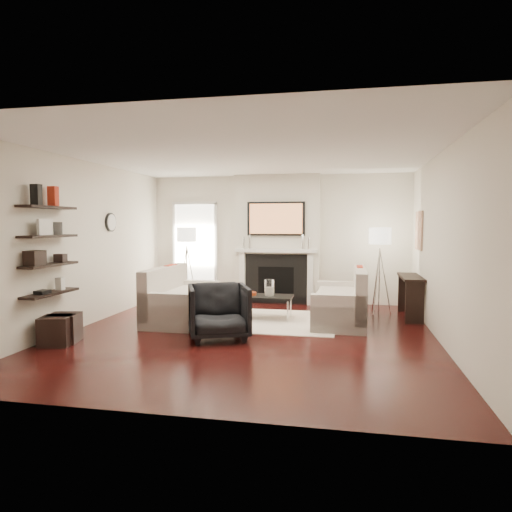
% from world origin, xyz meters
% --- Properties ---
extents(room_envelope, '(6.00, 6.00, 6.00)m').
position_xyz_m(room_envelope, '(0.00, 0.00, 1.35)').
color(room_envelope, black).
rests_on(room_envelope, ground).
extents(chimney_breast, '(1.80, 0.25, 2.70)m').
position_xyz_m(chimney_breast, '(0.00, 2.88, 1.35)').
color(chimney_breast, silver).
rests_on(chimney_breast, floor).
extents(fireplace_surround, '(1.30, 0.02, 1.04)m').
position_xyz_m(fireplace_surround, '(0.00, 2.74, 0.52)').
color(fireplace_surround, black).
rests_on(fireplace_surround, floor).
extents(firebox, '(0.75, 0.02, 0.65)m').
position_xyz_m(firebox, '(0.00, 2.73, 0.45)').
color(firebox, black).
rests_on(firebox, floor).
extents(mantel_pilaster_l, '(0.12, 0.08, 1.10)m').
position_xyz_m(mantel_pilaster_l, '(-0.72, 2.71, 0.55)').
color(mantel_pilaster_l, white).
rests_on(mantel_pilaster_l, floor).
extents(mantel_pilaster_r, '(0.12, 0.08, 1.10)m').
position_xyz_m(mantel_pilaster_r, '(0.72, 2.71, 0.55)').
color(mantel_pilaster_r, white).
rests_on(mantel_pilaster_r, floor).
extents(mantel_shelf, '(1.70, 0.18, 0.07)m').
position_xyz_m(mantel_shelf, '(0.00, 2.69, 1.12)').
color(mantel_shelf, white).
rests_on(mantel_shelf, chimney_breast).
extents(tv_body, '(1.20, 0.06, 0.70)m').
position_xyz_m(tv_body, '(0.00, 2.71, 1.78)').
color(tv_body, black).
rests_on(tv_body, chimney_breast).
extents(tv_screen, '(1.10, 0.00, 0.62)m').
position_xyz_m(tv_screen, '(0.00, 2.68, 1.78)').
color(tv_screen, '#BF723F').
rests_on(tv_screen, tv_body).
extents(candlestick_l_tall, '(0.04, 0.04, 0.30)m').
position_xyz_m(candlestick_l_tall, '(-0.55, 2.70, 1.30)').
color(candlestick_l_tall, silver).
rests_on(candlestick_l_tall, mantel_shelf).
extents(candlestick_l_short, '(0.04, 0.04, 0.24)m').
position_xyz_m(candlestick_l_short, '(-0.68, 2.70, 1.27)').
color(candlestick_l_short, silver).
rests_on(candlestick_l_short, mantel_shelf).
extents(candlestick_r_tall, '(0.04, 0.04, 0.30)m').
position_xyz_m(candlestick_r_tall, '(0.55, 2.70, 1.30)').
color(candlestick_r_tall, silver).
rests_on(candlestick_r_tall, mantel_shelf).
extents(candlestick_r_short, '(0.04, 0.04, 0.24)m').
position_xyz_m(candlestick_r_short, '(0.68, 2.70, 1.27)').
color(candlestick_r_short, silver).
rests_on(candlestick_r_short, mantel_shelf).
extents(hallway_panel, '(0.90, 0.02, 2.10)m').
position_xyz_m(hallway_panel, '(-1.85, 2.98, 1.05)').
color(hallway_panel, white).
rests_on(hallway_panel, floor).
extents(door_trim_l, '(0.06, 0.06, 2.16)m').
position_xyz_m(door_trim_l, '(-2.33, 2.96, 1.05)').
color(door_trim_l, white).
rests_on(door_trim_l, floor).
extents(door_trim_r, '(0.06, 0.06, 2.16)m').
position_xyz_m(door_trim_r, '(-1.37, 2.96, 1.05)').
color(door_trim_r, white).
rests_on(door_trim_r, floor).
extents(door_trim_top, '(1.02, 0.06, 0.06)m').
position_xyz_m(door_trim_top, '(-1.85, 2.96, 2.13)').
color(door_trim_top, white).
rests_on(door_trim_top, wall_back).
extents(rug, '(2.60, 2.00, 0.01)m').
position_xyz_m(rug, '(-0.01, 1.01, 0.01)').
color(rug, beige).
rests_on(rug, floor).
extents(loveseat_left_base, '(0.85, 1.80, 0.42)m').
position_xyz_m(loveseat_left_base, '(-1.33, 0.77, 0.21)').
color(loveseat_left_base, beige).
rests_on(loveseat_left_base, floor).
extents(loveseat_left_back, '(0.18, 1.80, 0.80)m').
position_xyz_m(loveseat_left_back, '(-1.66, 0.77, 0.53)').
color(loveseat_left_back, beige).
rests_on(loveseat_left_back, floor).
extents(loveseat_left_arm_n, '(0.85, 0.18, 0.60)m').
position_xyz_m(loveseat_left_arm_n, '(-1.33, -0.04, 0.30)').
color(loveseat_left_arm_n, beige).
rests_on(loveseat_left_arm_n, floor).
extents(loveseat_left_arm_s, '(0.85, 0.18, 0.60)m').
position_xyz_m(loveseat_left_arm_s, '(-1.33, 1.58, 0.30)').
color(loveseat_left_arm_s, beige).
rests_on(loveseat_left_arm_s, floor).
extents(loveseat_left_cushion, '(0.63, 1.44, 0.10)m').
position_xyz_m(loveseat_left_cushion, '(-1.28, 0.77, 0.47)').
color(loveseat_left_cushion, beige).
rests_on(loveseat_left_cushion, loveseat_left_base).
extents(pillow_left_orange, '(0.10, 0.42, 0.42)m').
position_xyz_m(pillow_left_orange, '(-1.66, 1.07, 0.73)').
color(pillow_left_orange, '#B32A16').
rests_on(pillow_left_orange, loveseat_left_cushion).
extents(pillow_left_charcoal, '(0.10, 0.40, 0.40)m').
position_xyz_m(pillow_left_charcoal, '(-1.66, 0.47, 0.72)').
color(pillow_left_charcoal, black).
rests_on(pillow_left_charcoal, loveseat_left_cushion).
extents(loveseat_right_base, '(0.85, 1.80, 0.42)m').
position_xyz_m(loveseat_right_base, '(1.34, 1.13, 0.21)').
color(loveseat_right_base, beige).
rests_on(loveseat_right_base, floor).
extents(loveseat_right_back, '(0.18, 1.80, 0.80)m').
position_xyz_m(loveseat_right_back, '(1.67, 1.13, 0.53)').
color(loveseat_right_back, beige).
rests_on(loveseat_right_back, floor).
extents(loveseat_right_arm_n, '(0.85, 0.18, 0.60)m').
position_xyz_m(loveseat_right_arm_n, '(1.34, 0.32, 0.30)').
color(loveseat_right_arm_n, beige).
rests_on(loveseat_right_arm_n, floor).
extents(loveseat_right_arm_s, '(0.85, 0.18, 0.60)m').
position_xyz_m(loveseat_right_arm_s, '(1.34, 1.94, 0.30)').
color(loveseat_right_arm_s, beige).
rests_on(loveseat_right_arm_s, floor).
extents(loveseat_right_cushion, '(0.63, 1.44, 0.10)m').
position_xyz_m(loveseat_right_cushion, '(1.29, 1.13, 0.47)').
color(loveseat_right_cushion, beige).
rests_on(loveseat_right_cushion, loveseat_right_base).
extents(pillow_right_orange, '(0.10, 0.42, 0.42)m').
position_xyz_m(pillow_right_orange, '(1.67, 1.43, 0.73)').
color(pillow_right_orange, '#B32A16').
rests_on(pillow_right_orange, loveseat_right_cushion).
extents(pillow_right_charcoal, '(0.10, 0.40, 0.40)m').
position_xyz_m(pillow_right_charcoal, '(1.67, 0.83, 0.72)').
color(pillow_right_charcoal, black).
rests_on(pillow_right_charcoal, loveseat_right_cushion).
extents(coffee_table, '(1.10, 0.55, 0.04)m').
position_xyz_m(coffee_table, '(-0.02, 1.13, 0.40)').
color(coffee_table, black).
rests_on(coffee_table, floor).
extents(coffee_leg_nw, '(0.02, 0.02, 0.38)m').
position_xyz_m(coffee_leg_nw, '(-0.52, 0.91, 0.19)').
color(coffee_leg_nw, silver).
rests_on(coffee_leg_nw, floor).
extents(coffee_leg_ne, '(0.02, 0.02, 0.38)m').
position_xyz_m(coffee_leg_ne, '(0.48, 0.91, 0.19)').
color(coffee_leg_ne, silver).
rests_on(coffee_leg_ne, floor).
extents(coffee_leg_sw, '(0.02, 0.02, 0.38)m').
position_xyz_m(coffee_leg_sw, '(-0.52, 1.35, 0.19)').
color(coffee_leg_sw, silver).
rests_on(coffee_leg_sw, floor).
extents(coffee_leg_se, '(0.02, 0.02, 0.38)m').
position_xyz_m(coffee_leg_se, '(0.48, 1.35, 0.19)').
color(coffee_leg_se, silver).
rests_on(coffee_leg_se, floor).
extents(hurricane_glass, '(0.17, 0.17, 0.30)m').
position_xyz_m(hurricane_glass, '(0.13, 1.13, 0.56)').
color(hurricane_glass, white).
rests_on(hurricane_glass, coffee_table).
extents(hurricane_candle, '(0.11, 0.11, 0.16)m').
position_xyz_m(hurricane_candle, '(0.13, 1.13, 0.50)').
color(hurricane_candle, white).
rests_on(hurricane_candle, coffee_table).
extents(copper_bowl, '(0.33, 0.33, 0.06)m').
position_xyz_m(copper_bowl, '(-0.27, 1.13, 0.45)').
color(copper_bowl, '#BB481F').
rests_on(copper_bowl, coffee_table).
extents(armchair, '(1.08, 1.05, 0.87)m').
position_xyz_m(armchair, '(-0.37, -0.31, 0.43)').
color(armchair, black).
rests_on(armchair, floor).
extents(lamp_left_post, '(0.02, 0.02, 1.20)m').
position_xyz_m(lamp_left_post, '(-1.85, 2.44, 0.60)').
color(lamp_left_post, silver).
rests_on(lamp_left_post, floor).
extents(lamp_left_shade, '(0.40, 0.40, 0.30)m').
position_xyz_m(lamp_left_shade, '(-1.85, 2.44, 1.45)').
color(lamp_left_shade, white).
rests_on(lamp_left_shade, lamp_left_post).
extents(lamp_left_leg_a, '(0.25, 0.02, 1.23)m').
position_xyz_m(lamp_left_leg_a, '(-1.74, 2.44, 0.60)').
color(lamp_left_leg_a, silver).
rests_on(lamp_left_leg_a, floor).
extents(lamp_left_leg_b, '(0.14, 0.22, 1.23)m').
position_xyz_m(lamp_left_leg_b, '(-1.91, 2.53, 0.60)').
color(lamp_left_leg_b, silver).
rests_on(lamp_left_leg_b, floor).
extents(lamp_left_leg_c, '(0.14, 0.22, 1.23)m').
position_xyz_m(lamp_left_leg_c, '(-1.91, 2.34, 0.60)').
color(lamp_left_leg_c, silver).
rests_on(lamp_left_leg_c, floor).
extents(lamp_right_post, '(0.02, 0.02, 1.20)m').
position_xyz_m(lamp_right_post, '(2.05, 2.09, 0.60)').
color(lamp_right_post, silver).
rests_on(lamp_right_post, floor).
extents(lamp_right_shade, '(0.40, 0.40, 0.30)m').
position_xyz_m(lamp_right_shade, '(2.05, 2.09, 1.45)').
color(lamp_right_shade, white).
rests_on(lamp_right_shade, lamp_right_post).
extents(lamp_right_leg_a, '(0.25, 0.02, 1.23)m').
position_xyz_m(lamp_right_leg_a, '(2.16, 2.09, 0.60)').
color(lamp_right_leg_a, silver).
rests_on(lamp_right_leg_a, floor).
extents(lamp_right_leg_b, '(0.14, 0.22, 1.23)m').
position_xyz_m(lamp_right_leg_b, '(2.00, 2.18, 0.60)').
color(lamp_right_leg_b, silver).
rests_on(lamp_right_leg_b, floor).
extents(lamp_right_leg_c, '(0.14, 0.22, 1.23)m').
position_xyz_m(lamp_right_leg_c, '(1.99, 1.99, 0.60)').
color(lamp_right_leg_c, silver).
rests_on(lamp_right_leg_c, floor).
extents(console_top, '(0.35, 1.20, 0.04)m').
position_xyz_m(console_top, '(2.57, 1.78, 0.73)').
color(console_top, black).
rests_on(console_top, floor).
extents(console_leg_n, '(0.30, 0.04, 0.71)m').
position_xyz_m(console_leg_n, '(2.57, 1.23, 0.35)').
color(console_leg_n, black).
rests_on(console_leg_n, floor).
extents(console_leg_s, '(0.30, 0.04, 0.71)m').
position_xyz_m(console_leg_s, '(2.57, 2.33, 0.35)').
color(console_leg_s, black).
rests_on(console_leg_s, floor).
extents(wall_art, '(0.03, 0.70, 0.70)m').
position_xyz_m(wall_art, '(2.73, 2.05, 1.55)').
color(wall_art, tan).
rests_on(wall_art, wall_right).
extents(shelf_bottom, '(0.25, 1.00, 0.03)m').
position_xyz_m(shelf_bottom, '(-2.62, -1.00, 0.70)').
color(shelf_bottom, black).
rests_on(shelf_bottom, wall_left).
extents(shelf_lower, '(0.25, 1.00, 0.04)m').
position_xyz_m(shelf_lower, '(-2.62, -1.00, 1.10)').
color(shelf_lower, black).
rests_on(shelf_lower, wall_left).
extents(shelf_upper, '(0.25, 1.00, 0.04)m').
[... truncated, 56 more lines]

